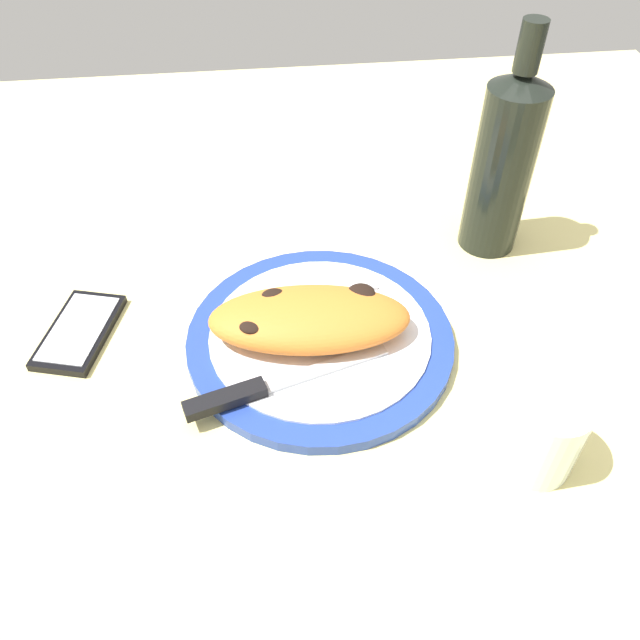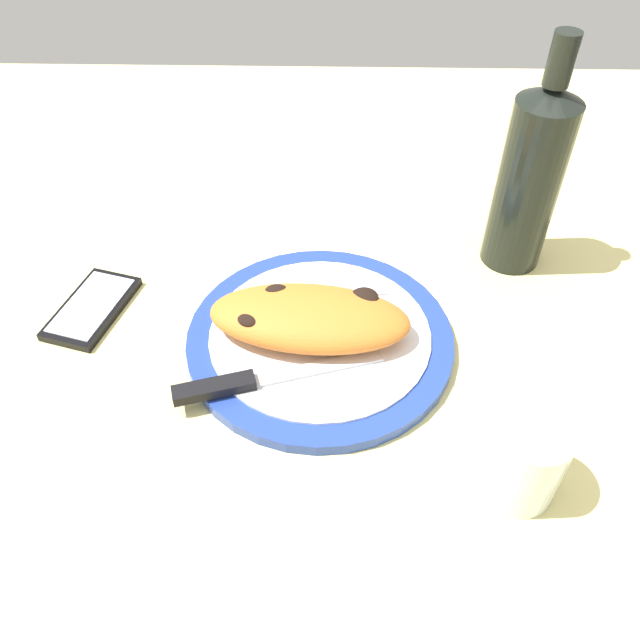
% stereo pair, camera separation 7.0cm
% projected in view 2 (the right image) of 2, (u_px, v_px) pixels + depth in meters
% --- Properties ---
extents(ground_plane, '(1.50, 1.50, 0.03)m').
position_uv_depth(ground_plane, '(320.00, 352.00, 0.74)').
color(ground_plane, '#E5D684').
extents(plate, '(0.30, 0.30, 0.02)m').
position_uv_depth(plate, '(320.00, 338.00, 0.72)').
color(plate, '#233D99').
rests_on(plate, ground_plane).
extents(calzone, '(0.23, 0.12, 0.05)m').
position_uv_depth(calzone, '(310.00, 317.00, 0.70)').
color(calzone, orange).
rests_on(calzone, plate).
extents(fork, '(0.18, 0.02, 0.00)m').
position_uv_depth(fork, '(298.00, 293.00, 0.76)').
color(fork, silver).
rests_on(fork, plate).
extents(knife, '(0.22, 0.08, 0.01)m').
position_uv_depth(knife, '(247.00, 382.00, 0.66)').
color(knife, silver).
rests_on(knife, plate).
extents(smartphone, '(0.10, 0.14, 0.01)m').
position_uv_depth(smartphone, '(92.00, 308.00, 0.76)').
color(smartphone, black).
rests_on(smartphone, ground_plane).
extents(water_glass, '(0.07, 0.07, 0.09)m').
position_uv_depth(water_glass, '(523.00, 463.00, 0.57)').
color(water_glass, silver).
rests_on(water_glass, ground_plane).
extents(wine_bottle, '(0.07, 0.07, 0.29)m').
position_uv_depth(wine_bottle, '(530.00, 177.00, 0.75)').
color(wine_bottle, black).
rests_on(wine_bottle, ground_plane).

